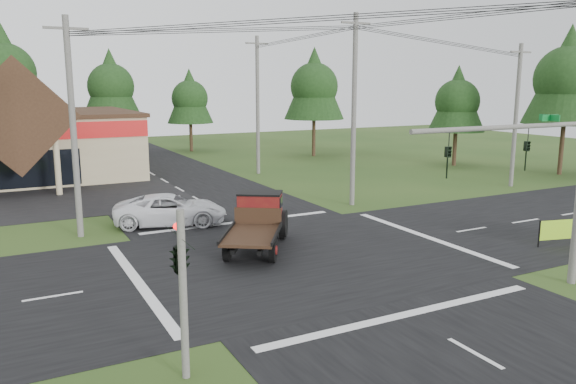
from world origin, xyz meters
TOP-DOWN VIEW (x-y plane):
  - ground at (0.00, 0.00)m, footprint 120.00×120.00m
  - road_ns at (0.00, 0.00)m, footprint 12.00×120.00m
  - road_ew at (0.00, 0.00)m, footprint 120.00×12.00m
  - traffic_signal_mast at (5.82, -7.50)m, footprint 8.12×0.24m
  - traffic_signal_corner at (-7.50, -7.32)m, footprint 0.53×2.48m
  - utility_pole_nw at (-8.00, 8.00)m, footprint 2.00×0.30m
  - utility_pole_ne at (8.00, 8.00)m, footprint 2.00×0.30m
  - utility_pole_far at (22.00, 8.00)m, footprint 2.00×0.30m
  - utility_pole_n at (8.00, 22.00)m, footprint 2.00×0.30m
  - tree_row_c at (-10.00, 41.00)m, footprint 7.28×7.28m
  - tree_row_d at (0.00, 42.00)m, footprint 6.16×6.16m
  - tree_row_e at (8.00, 40.00)m, footprint 5.04×5.04m
  - tree_side_ne at (18.00, 30.00)m, footprint 6.16×6.16m
  - tree_side_e_near at (26.00, 18.00)m, footprint 5.04×5.04m
  - tree_side_e_far at (30.00, 10.00)m, footprint 6.72×6.72m
  - antique_flatbed_truck at (-1.27, 1.90)m, footprint 5.15×6.21m
  - roadside_banner at (12.16, -4.16)m, footprint 3.67×1.00m
  - white_pickup at (-3.38, 8.29)m, footprint 6.41×4.40m

SIDE VIEW (x-z plane):
  - ground at x=0.00m, z-range 0.00..0.00m
  - road_ns at x=0.00m, z-range 0.00..0.02m
  - road_ew at x=0.00m, z-range 0.00..0.02m
  - roadside_banner at x=12.16m, z-range 0.00..1.28m
  - white_pickup at x=-3.38m, z-range 0.00..1.63m
  - antique_flatbed_truck at x=-1.27m, z-range 0.00..2.48m
  - traffic_signal_corner at x=-7.50m, z-range 1.32..5.72m
  - traffic_signal_mast at x=5.82m, z-range 0.93..7.93m
  - utility_pole_far at x=22.00m, z-range 0.14..10.34m
  - utility_pole_nw at x=-8.00m, z-range 0.14..10.64m
  - utility_pole_n at x=8.00m, z-range 0.14..11.34m
  - utility_pole_ne at x=8.00m, z-range 0.14..11.64m
  - tree_row_e at x=8.00m, z-range 1.49..10.58m
  - tree_side_e_near at x=26.00m, z-range 1.49..10.58m
  - tree_row_d at x=0.00m, z-range 1.82..12.93m
  - tree_side_ne at x=18.00m, z-range 1.82..12.93m
  - tree_side_e_far at x=30.00m, z-range 1.99..14.11m
  - tree_row_c at x=-10.00m, z-range 2.16..15.29m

